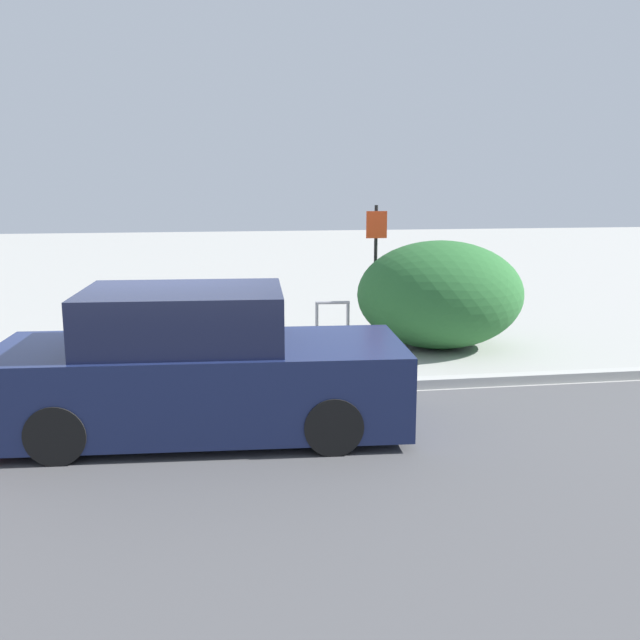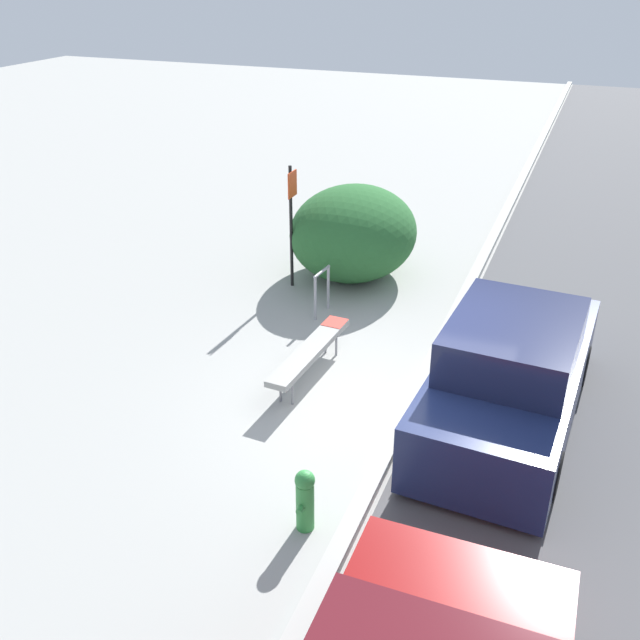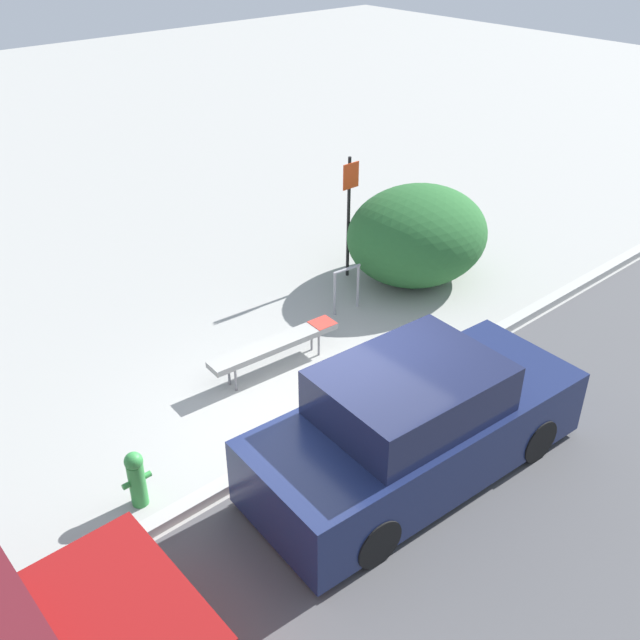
% 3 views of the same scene
% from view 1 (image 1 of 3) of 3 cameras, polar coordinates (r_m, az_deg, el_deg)
% --- Properties ---
extents(ground_plane, '(60.00, 60.00, 0.00)m').
position_cam_1_polar(ground_plane, '(9.24, -12.25, -6.23)').
color(ground_plane, '#9E9E99').
extents(curb, '(60.00, 0.20, 0.13)m').
position_cam_1_polar(curb, '(9.22, -12.27, -5.85)').
color(curb, '#A8A8A3').
rests_on(curb, ground_plane).
extents(bench, '(2.18, 0.47, 0.50)m').
position_cam_1_polar(bench, '(10.67, -9.12, -1.35)').
color(bench, gray).
rests_on(bench, ground_plane).
extents(bike_rack, '(0.55, 0.10, 0.83)m').
position_cam_1_polar(bike_rack, '(11.40, 1.00, -0.07)').
color(bike_rack, '#99999E').
rests_on(bike_rack, ground_plane).
extents(sign_post, '(0.36, 0.08, 2.30)m').
position_cam_1_polar(sign_post, '(12.38, 4.48, 4.91)').
color(sign_post, black).
rests_on(sign_post, ground_plane).
extents(shrub_hedge, '(2.73, 2.39, 1.76)m').
position_cam_1_polar(shrub_hedge, '(11.82, 9.58, 2.03)').
color(shrub_hedge, '#28602D').
rests_on(shrub_hedge, ground_plane).
extents(parked_car_near, '(4.45, 1.97, 1.59)m').
position_cam_1_polar(parked_car_near, '(7.83, -9.74, -3.95)').
color(parked_car_near, black).
rests_on(parked_car_near, ground_plane).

